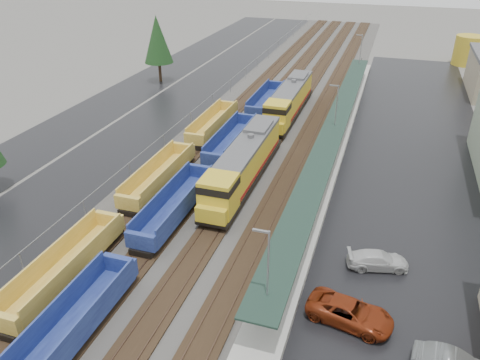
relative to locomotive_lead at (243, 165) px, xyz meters
The scene contains 15 objects.
ballast_strip 21.63m from the locomotive_lead, 95.34° to the left, with size 20.00×160.00×0.08m, color #302D2B.
trackbed 21.62m from the locomotive_lead, 95.34° to the left, with size 14.60×160.00×0.22m.
west_parking_lot 27.44m from the locomotive_lead, 128.45° to the left, with size 10.00×160.00×0.02m, color black.
west_road 34.54m from the locomotive_lead, 141.58° to the left, with size 9.00×160.00×0.02m, color black.
east_commuter_lot 20.61m from the locomotive_lead, 33.88° to the left, with size 16.00×100.00×0.02m, color black.
station_platform 13.76m from the locomotive_lead, 56.71° to the left, with size 3.00×80.00×8.00m.
chainlink_fence 22.96m from the locomotive_lead, 120.08° to the left, with size 0.08×160.04×2.02m.
tree_west_far 40.43m from the locomotive_lead, 128.51° to the left, with size 4.84×4.84×11.00m.
locomotive_lead is the anchor object (origin of this frame).
locomotive_trail 21.00m from the locomotive_lead, 90.00° to the left, with size 2.99×19.71×4.46m.
well_string_yellow 19.81m from the locomotive_lead, 113.87° to the right, with size 2.57×74.21×2.27m.
well_string_blue 15.98m from the locomotive_lead, 104.54° to the right, with size 2.64×91.78×2.34m.
storage_tank 65.73m from the locomotive_lead, 66.24° to the left, with size 5.51×5.51×5.51m, color gold.
parked_car_east_b 20.27m from the locomotive_lead, 51.74° to the right, with size 5.71×2.63×1.59m, color maroon.
parked_car_east_c 16.89m from the locomotive_lead, 33.99° to the right, with size 4.68×1.90×1.36m, color silver.
Camera 1 is at (14.74, -1.53, 23.10)m, focal length 35.00 mm.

